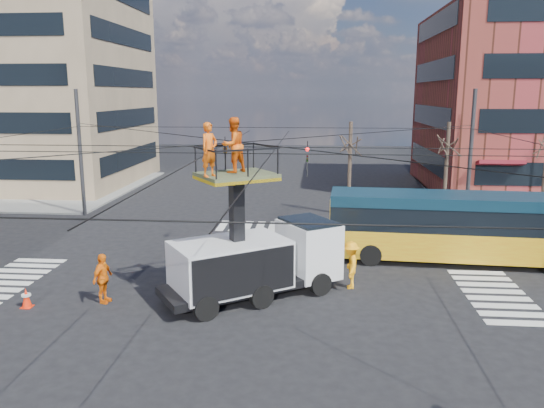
{
  "coord_description": "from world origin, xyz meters",
  "views": [
    {
      "loc": [
        2.93,
        -20.25,
        7.76
      ],
      "look_at": [
        0.95,
        2.93,
        2.87
      ],
      "focal_mm": 35.0,
      "sensor_mm": 36.0,
      "label": 1
    }
  ],
  "objects_px": {
    "utility_truck": "(256,242)",
    "city_bus": "(467,226)",
    "worker_ground": "(103,278)",
    "traffic_cone": "(26,298)",
    "flagger": "(350,265)"
  },
  "relations": [
    {
      "from": "worker_ground",
      "to": "traffic_cone",
      "type": "bearing_deg",
      "value": 115.6
    },
    {
      "from": "traffic_cone",
      "to": "worker_ground",
      "type": "height_order",
      "value": "worker_ground"
    },
    {
      "from": "utility_truck",
      "to": "traffic_cone",
      "type": "height_order",
      "value": "utility_truck"
    },
    {
      "from": "utility_truck",
      "to": "city_bus",
      "type": "bearing_deg",
      "value": -5.69
    },
    {
      "from": "flagger",
      "to": "worker_ground",
      "type": "bearing_deg",
      "value": -76.49
    },
    {
      "from": "city_bus",
      "to": "worker_ground",
      "type": "relative_size",
      "value": 6.68
    },
    {
      "from": "utility_truck",
      "to": "flagger",
      "type": "relative_size",
      "value": 3.65
    },
    {
      "from": "worker_ground",
      "to": "flagger",
      "type": "distance_m",
      "value": 9.63
    },
    {
      "from": "utility_truck",
      "to": "city_bus",
      "type": "height_order",
      "value": "utility_truck"
    },
    {
      "from": "worker_ground",
      "to": "flagger",
      "type": "relative_size",
      "value": 0.98
    },
    {
      "from": "city_bus",
      "to": "flagger",
      "type": "distance_m",
      "value": 6.81
    },
    {
      "from": "city_bus",
      "to": "utility_truck",
      "type": "bearing_deg",
      "value": -147.79
    },
    {
      "from": "utility_truck",
      "to": "traffic_cone",
      "type": "bearing_deg",
      "value": 158.55
    },
    {
      "from": "worker_ground",
      "to": "city_bus",
      "type": "bearing_deg",
      "value": -56.35
    },
    {
      "from": "utility_truck",
      "to": "city_bus",
      "type": "xyz_separation_m",
      "value": [
        9.25,
        5.02,
        -0.46
      ]
    }
  ]
}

